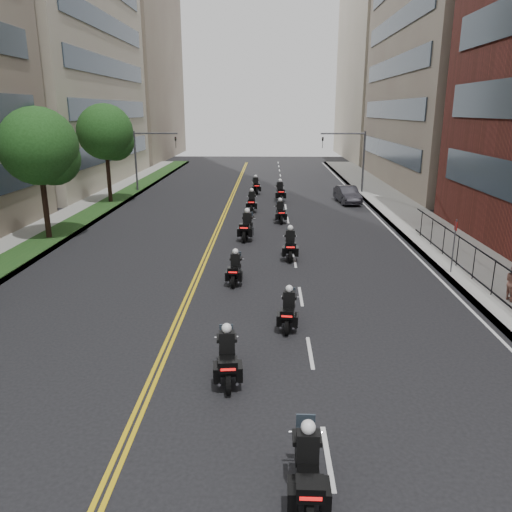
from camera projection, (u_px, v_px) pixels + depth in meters
The scene contains 20 objects.
sidewalk_right at pixel (437, 237), 30.05m from camera, with size 4.00×90.00×0.15m, color gray.
sidewalk_left at pixel (44, 235), 30.64m from camera, with size 4.00×90.00×0.15m, color gray.
grass_strip at pixel (56, 233), 30.60m from camera, with size 2.00×90.00×0.04m, color #163E18.
building_right_tan at pixel (475, 28), 47.69m from camera, with size 15.11×28.00×30.00m.
building_right_far at pixel (397, 73), 77.03m from camera, with size 15.00×28.00×26.00m, color #ABA48A.
building_left_mid at pixel (24, 7), 48.19m from camera, with size 16.11×28.00×34.00m.
building_left_far at pixel (118, 73), 78.10m from camera, with size 16.00×28.00×26.00m, color #7B675A.
traffic_signal_right at pixel (353, 153), 45.40m from camera, with size 4.09×0.20×5.60m.
traffic_signal_left at pixel (145, 152), 45.87m from camera, with size 4.09×0.20×5.60m.
motorcycle_1 at pixel (307, 470), 9.74m from camera, with size 0.53×2.30×1.70m.
motorcycle_2 at pixel (227, 359), 14.11m from camera, with size 0.65×2.29×1.69m.
motorcycle_3 at pixel (289, 311), 17.61m from camera, with size 0.59×2.08×1.54m.
motorcycle_4 at pixel (235, 270), 22.16m from camera, with size 0.52×2.11×1.56m.
motorcycle_5 at pixel (290, 246), 25.78m from camera, with size 0.55×2.38×1.75m.
motorcycle_6 at pixel (247, 227), 29.63m from camera, with size 0.75×2.55×1.88m.
motorcycle_7 at pixel (280, 213), 34.22m from camera, with size 0.60×2.27×1.68m.
motorcycle_8 at pixel (252, 202), 37.85m from camera, with size 0.55×2.39×1.77m.
motorcycle_9 at pixel (280, 192), 42.31m from camera, with size 0.65×2.53×1.87m.
motorcycle_10 at pixel (256, 186), 46.04m from camera, with size 0.71×2.33×1.72m.
parked_sedan at pixel (347, 195), 41.36m from camera, with size 1.47×4.21×1.39m, color black.
Camera 1 is at (1.84, -4.43, 7.43)m, focal length 35.00 mm.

